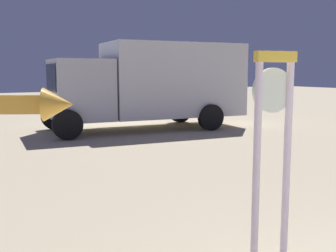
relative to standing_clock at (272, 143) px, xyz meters
The scene contains 2 objects.
standing_clock is the anchor object (origin of this frame).
box_truck_near 10.74m from the standing_clock, 67.24° to the left, with size 7.09×3.31×2.99m.
Camera 1 is at (-3.35, -0.86, 2.02)m, focal length 43.70 mm.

